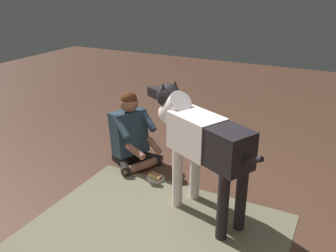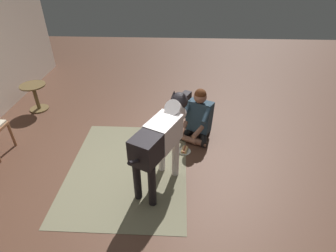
{
  "view_description": "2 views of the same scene",
  "coord_description": "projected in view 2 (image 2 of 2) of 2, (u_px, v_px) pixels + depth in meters",
  "views": [
    {
      "loc": [
        -1.27,
        2.39,
        2.06
      ],
      "look_at": [
        0.27,
        -0.63,
        0.68
      ],
      "focal_mm": 38.68,
      "sensor_mm": 36.0,
      "label": 1
    },
    {
      "loc": [
        -2.92,
        -0.54,
        2.72
      ],
      "look_at": [
        0.45,
        -0.39,
        0.47
      ],
      "focal_mm": 28.74,
      "sensor_mm": 36.0,
      "label": 2
    }
  ],
  "objects": [
    {
      "name": "ground_plane",
      "position": [
        140.0,
        169.0,
        3.96
      ],
      "size": [
        13.82,
        13.82,
        0.0
      ],
      "primitive_type": "plane",
      "color": "#513325"
    },
    {
      "name": "area_rug",
      "position": [
        128.0,
        168.0,
        3.97
      ],
      "size": [
        2.18,
        1.71,
        0.01
      ],
      "primitive_type": "cube",
      "color": "#6D6950",
      "rests_on": "ground"
    },
    {
      "name": "person_sitting_on_floor",
      "position": [
        198.0,
        118.0,
        4.45
      ],
      "size": [
        0.7,
        0.63,
        0.88
      ],
      "color": "black",
      "rests_on": "ground"
    },
    {
      "name": "large_dog",
      "position": [
        161.0,
        136.0,
        3.37
      ],
      "size": [
        1.33,
        0.75,
        1.17
      ],
      "color": "white",
      "rests_on": "ground"
    },
    {
      "name": "hot_dog_on_plate",
      "position": [
        185.0,
        150.0,
        4.28
      ],
      "size": [
        0.2,
        0.2,
        0.06
      ],
      "color": "silver",
      "rests_on": "ground"
    },
    {
      "name": "round_side_table",
      "position": [
        35.0,
        95.0,
        5.24
      ],
      "size": [
        0.48,
        0.48,
        0.54
      ],
      "color": "brown",
      "rests_on": "ground"
    }
  ]
}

